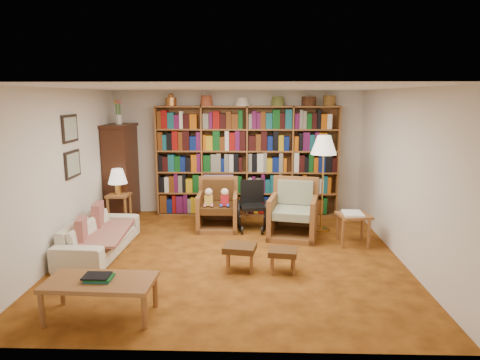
{
  "coord_description": "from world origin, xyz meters",
  "views": [
    {
      "loc": [
        0.3,
        -6.16,
        2.38
      ],
      "look_at": [
        0.11,
        0.6,
        1.06
      ],
      "focal_mm": 32.0,
      "sensor_mm": 36.0,
      "label": 1
    }
  ],
  "objects_px": {
    "floor_lamp": "(324,149)",
    "side_table_lamp": "(119,203)",
    "armchair_leather": "(218,207)",
    "footstool_a": "(240,250)",
    "armchair_sage": "(292,214)",
    "wheelchair": "(252,207)",
    "footstool_b": "(283,254)",
    "side_table_papers": "(353,219)",
    "sofa": "(99,236)",
    "coffee_table": "(100,284)"
  },
  "relations": [
    {
      "from": "sofa",
      "to": "side_table_papers",
      "type": "relative_size",
      "value": 3.25
    },
    {
      "from": "coffee_table",
      "to": "side_table_lamp",
      "type": "bearing_deg",
      "value": 103.76
    },
    {
      "from": "side_table_lamp",
      "to": "armchair_leather",
      "type": "relative_size",
      "value": 0.66
    },
    {
      "from": "side_table_lamp",
      "to": "floor_lamp",
      "type": "height_order",
      "value": "floor_lamp"
    },
    {
      "from": "floor_lamp",
      "to": "side_table_lamp",
      "type": "bearing_deg",
      "value": 178.17
    },
    {
      "from": "wheelchair",
      "to": "coffee_table",
      "type": "relative_size",
      "value": 0.74
    },
    {
      "from": "sofa",
      "to": "wheelchair",
      "type": "distance_m",
      "value": 2.69
    },
    {
      "from": "side_table_lamp",
      "to": "side_table_papers",
      "type": "height_order",
      "value": "side_table_lamp"
    },
    {
      "from": "side_table_papers",
      "to": "side_table_lamp",
      "type": "bearing_deg",
      "value": 168.3
    },
    {
      "from": "side_table_lamp",
      "to": "footstool_a",
      "type": "height_order",
      "value": "side_table_lamp"
    },
    {
      "from": "side_table_papers",
      "to": "floor_lamp",
      "type": "bearing_deg",
      "value": 118.76
    },
    {
      "from": "armchair_leather",
      "to": "coffee_table",
      "type": "bearing_deg",
      "value": -107.14
    },
    {
      "from": "sofa",
      "to": "wheelchair",
      "type": "relative_size",
      "value": 2.07
    },
    {
      "from": "footstool_b",
      "to": "coffee_table",
      "type": "xyz_separation_m",
      "value": [
        -2.07,
        -1.27,
        0.11
      ]
    },
    {
      "from": "side_table_lamp",
      "to": "armchair_sage",
      "type": "distance_m",
      "value": 3.18
    },
    {
      "from": "armchair_leather",
      "to": "side_table_papers",
      "type": "bearing_deg",
      "value": -20.83
    },
    {
      "from": "sofa",
      "to": "floor_lamp",
      "type": "xyz_separation_m",
      "value": [
        3.6,
        1.23,
        1.21
      ]
    },
    {
      "from": "side_table_lamp",
      "to": "footstool_a",
      "type": "bearing_deg",
      "value": -40.86
    },
    {
      "from": "armchair_sage",
      "to": "wheelchair",
      "type": "bearing_deg",
      "value": 152.82
    },
    {
      "from": "wheelchair",
      "to": "floor_lamp",
      "type": "height_order",
      "value": "floor_lamp"
    },
    {
      "from": "floor_lamp",
      "to": "footstool_b",
      "type": "distance_m",
      "value": 2.4
    },
    {
      "from": "armchair_sage",
      "to": "coffee_table",
      "type": "bearing_deg",
      "value": -129.1
    },
    {
      "from": "sofa",
      "to": "footstool_a",
      "type": "relative_size",
      "value": 3.79
    },
    {
      "from": "side_table_papers",
      "to": "wheelchair",
      "type": "bearing_deg",
      "value": 154.04
    },
    {
      "from": "side_table_papers",
      "to": "footstool_a",
      "type": "bearing_deg",
      "value": -148.13
    },
    {
      "from": "wheelchair",
      "to": "footstool_a",
      "type": "height_order",
      "value": "wheelchair"
    },
    {
      "from": "floor_lamp",
      "to": "side_table_papers",
      "type": "height_order",
      "value": "floor_lamp"
    },
    {
      "from": "armchair_leather",
      "to": "side_table_papers",
      "type": "xyz_separation_m",
      "value": [
        2.28,
        -0.87,
        0.04
      ]
    },
    {
      "from": "wheelchair",
      "to": "footstool_b",
      "type": "height_order",
      "value": "wheelchair"
    },
    {
      "from": "sofa",
      "to": "wheelchair",
      "type": "bearing_deg",
      "value": -59.14
    },
    {
      "from": "sofa",
      "to": "footstool_b",
      "type": "xyz_separation_m",
      "value": [
        2.78,
        -0.68,
        -0.0
      ]
    },
    {
      "from": "armchair_leather",
      "to": "footstool_a",
      "type": "relative_size",
      "value": 1.93
    },
    {
      "from": "wheelchair",
      "to": "sofa",
      "type": "bearing_deg",
      "value": -151.13
    },
    {
      "from": "armchair_sage",
      "to": "side_table_papers",
      "type": "bearing_deg",
      "value": -25.05
    },
    {
      "from": "armchair_leather",
      "to": "footstool_a",
      "type": "height_order",
      "value": "armchair_leather"
    },
    {
      "from": "armchair_sage",
      "to": "wheelchair",
      "type": "xyz_separation_m",
      "value": [
        -0.7,
        0.36,
        0.02
      ]
    },
    {
      "from": "sofa",
      "to": "armchair_leather",
      "type": "relative_size",
      "value": 1.96
    },
    {
      "from": "side_table_lamp",
      "to": "footstool_b",
      "type": "xyz_separation_m",
      "value": [
        2.88,
        -2.02,
        -0.18
      ]
    },
    {
      "from": "wheelchair",
      "to": "side_table_lamp",
      "type": "bearing_deg",
      "value": 178.89
    },
    {
      "from": "armchair_sage",
      "to": "coffee_table",
      "type": "xyz_separation_m",
      "value": [
        -2.35,
        -2.89,
        0.0
      ]
    },
    {
      "from": "armchair_leather",
      "to": "armchair_sage",
      "type": "relative_size",
      "value": 0.94
    },
    {
      "from": "footstool_b",
      "to": "footstool_a",
      "type": "bearing_deg",
      "value": 175.77
    },
    {
      "from": "wheelchair",
      "to": "footstool_a",
      "type": "distance_m",
      "value": 1.94
    },
    {
      "from": "armchair_sage",
      "to": "footstool_a",
      "type": "bearing_deg",
      "value": -118.87
    },
    {
      "from": "side_table_lamp",
      "to": "armchair_sage",
      "type": "xyz_separation_m",
      "value": [
        3.15,
        -0.41,
        -0.07
      ]
    },
    {
      "from": "sofa",
      "to": "footstool_b",
      "type": "relative_size",
      "value": 4.3
    },
    {
      "from": "armchair_sage",
      "to": "footstool_b",
      "type": "bearing_deg",
      "value": -99.71
    },
    {
      "from": "armchair_sage",
      "to": "wheelchair",
      "type": "relative_size",
      "value": 1.12
    },
    {
      "from": "wheelchair",
      "to": "floor_lamp",
      "type": "relative_size",
      "value": 0.52
    },
    {
      "from": "floor_lamp",
      "to": "coffee_table",
      "type": "distance_m",
      "value": 4.44
    }
  ]
}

